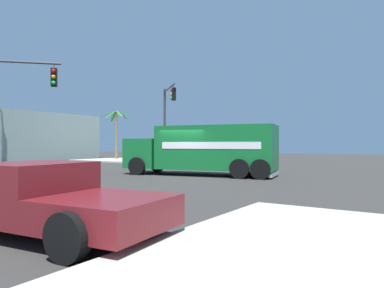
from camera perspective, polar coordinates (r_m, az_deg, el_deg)
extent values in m
plane|color=#33302D|center=(19.71, -0.55, -5.07)|extent=(100.00, 100.00, 0.00)
cube|color=#B2ADA0|center=(38.32, -5.96, -2.50)|extent=(12.45, 12.45, 0.14)
cube|color=#146B2D|center=(19.63, 3.89, -0.57)|extent=(3.63, 6.79, 2.40)
cube|color=#146B2D|center=(21.37, -7.20, -1.45)|extent=(2.73, 2.34, 1.70)
cube|color=black|center=(21.79, -9.16, -0.53)|extent=(1.99, 0.48, 0.88)
cube|color=#B2B2B7|center=(18.96, 12.93, -4.69)|extent=(2.30, 0.65, 0.21)
cube|color=white|center=(18.48, 2.73, -0.23)|extent=(1.09, 5.31, 0.36)
cube|color=white|center=(20.78, 4.92, -0.21)|extent=(1.09, 5.31, 0.36)
cylinder|color=black|center=(20.30, -8.78, -3.51)|extent=(0.47, 1.04, 1.00)
cylinder|color=black|center=(22.46, -5.55, -3.17)|extent=(0.47, 1.04, 1.00)
cylinder|color=black|center=(18.03, 7.58, -3.95)|extent=(0.47, 1.04, 1.00)
cylinder|color=black|center=(20.43, 9.31, -3.49)|extent=(0.47, 1.04, 1.00)
cylinder|color=black|center=(17.80, 10.87, -4.00)|extent=(0.47, 1.04, 1.00)
cylinder|color=black|center=(20.23, 12.22, -3.52)|extent=(0.47, 1.04, 1.00)
cylinder|color=#38383D|center=(30.62, -4.40, 2.92)|extent=(0.20, 0.20, 6.32)
cylinder|color=#38383D|center=(28.83, -3.66, 8.92)|extent=(2.96, 3.24, 0.12)
cylinder|color=#38383D|center=(27.08, -2.95, 9.23)|extent=(0.03, 0.03, 0.25)
cube|color=black|center=(26.99, -2.95, 7.97)|extent=(0.42, 0.42, 0.95)
sphere|color=red|center=(27.00, -3.33, 8.65)|extent=(0.20, 0.20, 0.20)
sphere|color=#EFA314|center=(26.95, -3.33, 7.99)|extent=(0.20, 0.20, 0.20)
sphere|color=#19CC4C|center=(26.91, -3.33, 7.34)|extent=(0.20, 0.20, 0.20)
cylinder|color=#38383D|center=(20.73, -26.10, 11.71)|extent=(3.11, 3.01, 0.12)
cylinder|color=#38383D|center=(20.37, -21.20, 11.55)|extent=(0.03, 0.03, 0.25)
cube|color=black|center=(20.26, -21.20, 9.89)|extent=(0.42, 0.42, 0.95)
sphere|color=red|center=(20.14, -21.28, 10.86)|extent=(0.20, 0.20, 0.20)
sphere|color=#EFA314|center=(20.09, -21.28, 9.99)|extent=(0.20, 0.20, 0.20)
sphere|color=#19CC4C|center=(20.04, -21.28, 9.12)|extent=(0.20, 0.20, 0.20)
cube|color=maroon|center=(7.70, -24.03, -6.80)|extent=(2.13, 1.90, 1.10)
cube|color=black|center=(7.68, -24.03, -4.65)|extent=(1.94, 1.62, 0.48)
cube|color=maroon|center=(6.43, -13.44, -10.65)|extent=(2.16, 2.20, 0.55)
cylinder|color=black|center=(9.52, -24.87, -8.23)|extent=(0.32, 0.78, 0.76)
cylinder|color=black|center=(5.67, -19.32, -13.90)|extent=(0.32, 0.78, 0.76)
cylinder|color=black|center=(7.18, -7.40, -10.95)|extent=(0.32, 0.78, 0.76)
cube|color=navy|center=(33.59, 2.22, -2.14)|extent=(2.00, 4.38, 0.65)
cube|color=black|center=(33.50, 2.44, -1.17)|extent=(1.70, 2.48, 0.50)
cylinder|color=black|center=(33.51, -0.67, -2.45)|extent=(0.23, 0.63, 0.62)
cylinder|color=black|center=(35.09, 0.89, -2.34)|extent=(0.23, 0.63, 0.62)
cylinder|color=black|center=(32.12, 3.66, -2.56)|extent=(0.23, 0.63, 0.62)
cylinder|color=black|center=(33.77, 5.08, -2.43)|extent=(0.23, 0.63, 0.62)
cube|color=yellow|center=(38.98, -7.90, -1.00)|extent=(1.17, 1.14, 1.85)
cube|color=black|center=(38.60, -7.78, -0.79)|extent=(0.56, 0.42, 1.18)
cylinder|color=#7A6647|center=(40.16, -12.03, 1.42)|extent=(0.26, 0.26, 5.19)
ellipsoid|color=#2D7533|center=(40.79, -11.17, 4.58)|extent=(1.65, 0.50, 0.94)
ellipsoid|color=#2D7533|center=(40.90, -12.42, 4.36)|extent=(0.85, 1.47, 1.23)
ellipsoid|color=#2D7533|center=(40.40, -13.20, 4.73)|extent=(1.32, 1.55, 0.79)
ellipsoid|color=#2D7533|center=(39.76, -12.86, 4.66)|extent=(1.61, 0.43, 0.98)
ellipsoid|color=#2D7533|center=(39.55, -11.53, 4.77)|extent=(0.90, 1.68, 0.87)
ellipsoid|color=#2D7533|center=(40.12, -10.85, 4.79)|extent=(1.23, 1.62, 0.76)
cube|color=gray|center=(42.36, -27.78, 1.16)|extent=(20.64, 6.00, 5.19)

